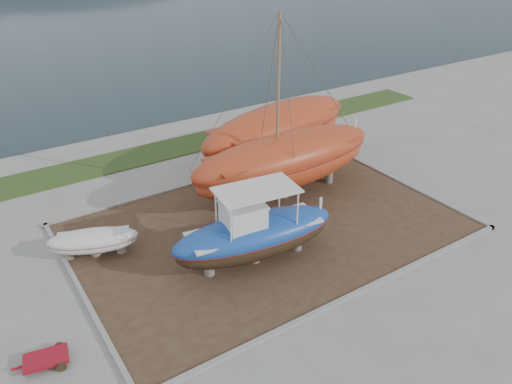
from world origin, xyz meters
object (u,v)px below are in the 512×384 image
orange_sailboat (287,112)px  red_trailer (46,361)px  blue_caique (255,227)px  orange_bare_hull (278,137)px  white_dinghy (94,244)px

orange_sailboat → red_trailer: orange_sailboat is taller
blue_caique → red_trailer: blue_caique is taller
orange_bare_hull → white_dinghy: bearing=-177.0°
orange_sailboat → red_trailer: 15.25m
blue_caique → white_dinghy: (-5.71, 4.34, -1.19)m
white_dinghy → orange_bare_hull: orange_bare_hull is taller
blue_caique → orange_bare_hull: size_ratio=0.65×
white_dinghy → orange_sailboat: 11.11m
orange_bare_hull → blue_caique: bearing=-142.6°
blue_caique → orange_bare_hull: orange_bare_hull is taller
blue_caique → white_dinghy: blue_caique is taller
white_dinghy → red_trailer: white_dinghy is taller
white_dinghy → orange_bare_hull: 12.73m
blue_caique → orange_sailboat: orange_sailboat is taller
orange_sailboat → orange_bare_hull: size_ratio=0.97×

